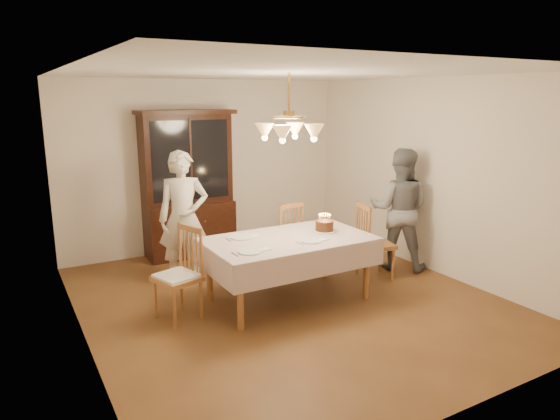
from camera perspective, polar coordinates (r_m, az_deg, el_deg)
ground at (r=6.00m, az=0.96°, el=-10.19°), size 5.00×5.00×0.00m
room_shell at (r=5.57m, az=1.02°, el=4.93°), size 5.00×5.00×5.00m
dining_table at (r=5.77m, az=0.99°, el=-3.94°), size 1.90×1.10×0.76m
china_hutch at (r=7.52m, az=-10.48°, el=2.64°), size 1.38×0.54×2.16m
chair_far_side at (r=6.70m, az=0.33°, el=-3.66°), size 0.51×0.49×1.00m
chair_left_end at (r=5.49m, az=-11.61°, el=-7.64°), size 0.53×0.54×1.00m
chair_right_end at (r=6.67m, az=10.76°, el=-3.97°), size 0.52×0.53×1.00m
elderly_woman at (r=6.38m, az=-10.97°, el=-0.95°), size 0.72×0.58×1.71m
adult_in_grey at (r=7.02m, az=13.46°, el=0.08°), size 1.02×1.03×1.67m
birthday_cake at (r=6.03m, az=5.10°, el=-1.87°), size 0.30×0.30×0.22m
place_setting_near_left at (r=5.25m, az=-3.29°, el=-4.72°), size 0.41×0.26×0.02m
place_setting_near_right at (r=5.62m, az=3.72°, el=-3.54°), size 0.37×0.23×0.02m
place_setting_far_left at (r=5.77m, az=-4.25°, el=-3.11°), size 0.41×0.26×0.02m
chandelier at (r=5.53m, az=1.04°, el=8.99°), size 0.62×0.62×0.73m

